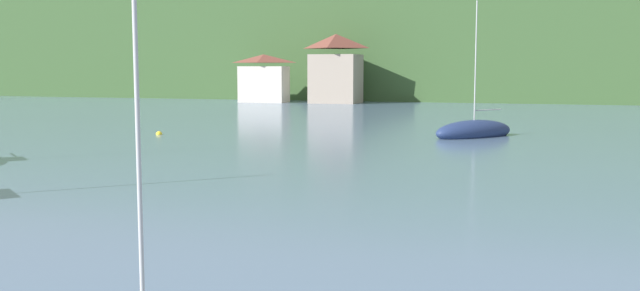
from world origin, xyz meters
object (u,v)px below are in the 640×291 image
sailboat_far_3 (474,131)px  mooring_buoy_near (159,134)px  shore_building_westcentral (336,70)px  shore_building_west (264,79)px

sailboat_far_3 → mooring_buoy_near: bearing=-37.7°
shore_building_westcentral → sailboat_far_3: bearing=-62.2°
shore_building_west → mooring_buoy_near: bearing=-76.9°
sailboat_far_3 → mooring_buoy_near: size_ratio=20.95×
shore_building_westcentral → mooring_buoy_near: bearing=-89.1°
shore_building_west → mooring_buoy_near: shore_building_west is taller
sailboat_far_3 → mooring_buoy_near: (-21.97, -5.15, -0.38)m
shore_building_westcentral → shore_building_west: bearing=-173.7°
sailboat_far_3 → shore_building_westcentral: bearing=-113.1°
shore_building_westcentral → sailboat_far_3: sailboat_far_3 is taller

